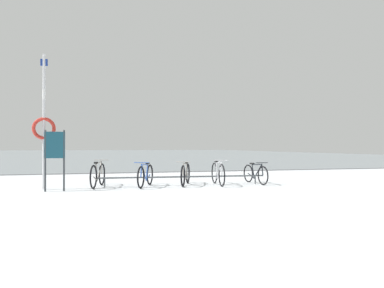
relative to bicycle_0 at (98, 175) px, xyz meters
name	(u,v)px	position (x,y,z in m)	size (l,w,h in m)	color
ground	(118,154)	(2.13, 49.48, -0.42)	(80.00, 132.00, 0.08)	silver
bike_rack	(183,177)	(2.68, -0.24, -0.11)	(5.49, 0.39, 0.31)	#4C5156
bicycle_0	(98,175)	(0.00, 0.00, 0.00)	(0.54, 1.69, 0.84)	black
bicycle_1	(146,175)	(1.46, -0.29, -0.02)	(0.72, 1.56, 0.79)	black
bicycle_2	(185,174)	(2.78, -0.17, -0.02)	(0.72, 1.61, 0.79)	black
bicycle_3	(218,173)	(3.82, -0.40, 0.00)	(0.46, 1.67, 0.84)	black
bicycle_4	(255,174)	(5.19, -0.31, -0.04)	(0.46, 1.58, 0.74)	black
info_sign	(55,150)	(-1.16, -0.82, 0.78)	(0.55, 0.06, 1.73)	#33383D
rescue_post	(44,124)	(-1.53, -0.32, 1.55)	(0.66, 0.10, 3.99)	silver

